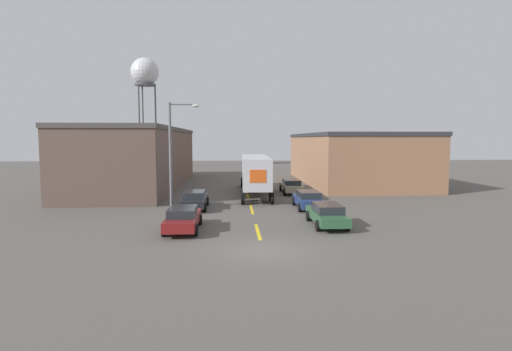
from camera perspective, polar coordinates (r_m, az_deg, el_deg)
The scene contains 12 objects.
ground_plane at distance 19.50m, azimuth 1.04°, elevation -10.67°, with size 160.00×160.00×0.00m, color #56514C.
road_centerline at distance 30.47m, azimuth -0.62°, elevation -4.85°, with size 0.20×18.63×0.01m.
warehouse_left at distance 47.23m, azimuth -16.15°, elevation 2.55°, with size 9.04×29.14×6.59m.
warehouse_right at distance 50.41m, azimuth 13.54°, elevation 2.45°, with size 11.81×23.72×6.02m.
semi_truck at distance 38.80m, azimuth -0.20°, elevation 0.66°, with size 2.95×14.59×3.70m.
parked_car_left_far at distance 31.04m, azimuth -8.75°, elevation -3.37°, with size 1.96×4.77×1.37m.
parked_car_right_far at distance 39.49m, azimuth 5.08°, elevation -1.49°, with size 1.96×4.77×1.37m.
parked_car_right_near at distance 25.09m, azimuth 10.10°, elevation -5.44°, with size 1.96×4.77×1.37m.
parked_car_left_near at distance 23.83m, azimuth -10.39°, elevation -6.01°, with size 1.96×4.77×1.37m.
parked_car_right_mid at distance 31.00m, azimuth 7.45°, elevation -3.36°, with size 1.96×4.77×1.37m.
water_tower at distance 78.02m, azimuth -15.59°, elevation 13.84°, with size 5.07×5.07×20.13m.
street_lamp at distance 30.33m, azimuth -11.67°, elevation 3.80°, with size 2.30×0.32×8.03m.
Camera 1 is at (-1.47, -18.70, 5.34)m, focal length 28.00 mm.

